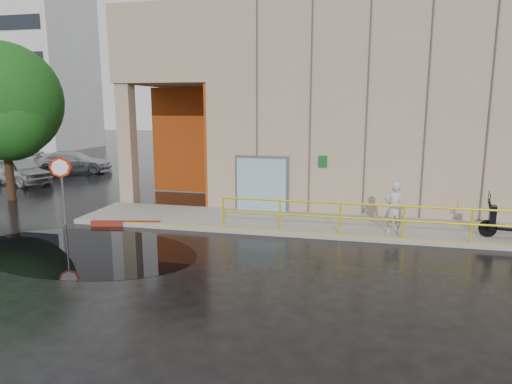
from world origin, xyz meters
TOP-DOWN VIEW (x-y plane):
  - ground at (0.00, 0.00)m, footprint 120.00×120.00m
  - sidewalk at (4.00, 4.50)m, footprint 20.00×3.00m
  - building at (5.10, 10.98)m, footprint 20.00×10.17m
  - guardrail at (4.25, 3.15)m, footprint 9.56×0.06m
  - distant_building at (-28.00, 27.98)m, footprint 12.00×8.08m
  - person at (4.93, 3.62)m, footprint 0.66×0.48m
  - stop_sign at (-6.22, 2.80)m, footprint 0.64×0.41m
  - red_curb at (-4.04, 3.10)m, footprint 2.39×0.66m
  - puddle at (-3.89, 0.35)m, footprint 7.53×5.22m
  - car_a at (-13.85, 9.86)m, footprint 4.42×3.10m
  - car_c at (-13.53, 14.09)m, footprint 4.95×3.20m
  - tree_near at (-11.06, 5.99)m, footprint 5.00×5.00m

SIDE VIEW (x-z plane):
  - ground at x=0.00m, z-range 0.00..0.00m
  - puddle at x=-3.89m, z-range 0.00..0.01m
  - sidewalk at x=4.00m, z-range 0.00..0.15m
  - red_curb at x=-4.04m, z-range 0.00..0.18m
  - car_c at x=-13.53m, z-range 0.00..1.33m
  - guardrail at x=4.25m, z-range 0.16..1.19m
  - car_a at x=-13.85m, z-range 0.00..1.40m
  - person at x=4.93m, z-range 0.15..1.81m
  - stop_sign at x=-6.22m, z-range 0.56..2.96m
  - tree_near at x=-11.06m, z-range 0.71..7.52m
  - building at x=5.10m, z-range 0.21..8.21m
  - distant_building at x=-28.00m, z-range 0.00..15.00m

